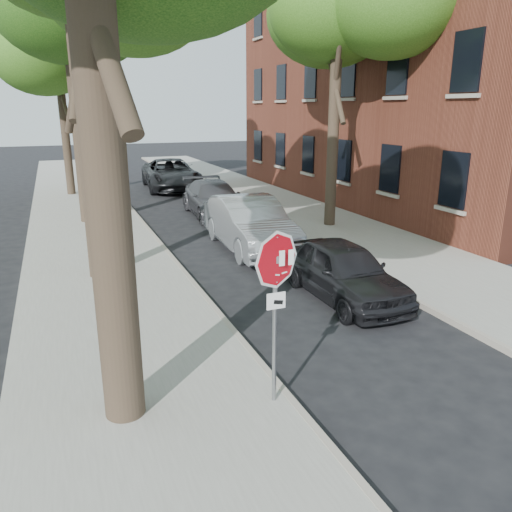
{
  "coord_description": "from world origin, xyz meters",
  "views": [
    {
      "loc": [
        -3.38,
        -5.96,
        4.3
      ],
      "look_at": [
        -0.55,
        1.08,
        2.05
      ],
      "focal_mm": 35.0,
      "sensor_mm": 36.0,
      "label": 1
    }
  ],
  "objects_px": {
    "tree_right": "(336,18)",
    "car_a": "(343,271)",
    "car_d": "(171,174)",
    "stop_sign": "(276,285)",
    "tree_far": "(55,44)",
    "car_c": "(214,199)",
    "car_b": "(250,224)",
    "apartment_building": "(444,33)"
  },
  "relations": [
    {
      "from": "stop_sign",
      "to": "tree_right",
      "type": "xyz_separation_m",
      "value": [
        6.68,
        10.14,
        5.26
      ]
    },
    {
      "from": "apartment_building",
      "to": "tree_right",
      "type": "height_order",
      "value": "apartment_building"
    },
    {
      "from": "tree_far",
      "to": "car_a",
      "type": "relative_size",
      "value": 2.33
    },
    {
      "from": "stop_sign",
      "to": "car_b",
      "type": "relative_size",
      "value": 0.52
    },
    {
      "from": "car_a",
      "to": "car_b",
      "type": "relative_size",
      "value": 0.8
    },
    {
      "from": "car_a",
      "to": "tree_far",
      "type": "bearing_deg",
      "value": 106.82
    },
    {
      "from": "car_a",
      "to": "car_d",
      "type": "relative_size",
      "value": 0.68
    },
    {
      "from": "car_b",
      "to": "tree_far",
      "type": "bearing_deg",
      "value": 112.4
    },
    {
      "from": "apartment_building",
      "to": "car_d",
      "type": "bearing_deg",
      "value": 147.5
    },
    {
      "from": "car_a",
      "to": "car_c",
      "type": "relative_size",
      "value": 0.82
    },
    {
      "from": "tree_right",
      "to": "car_b",
      "type": "height_order",
      "value": "tree_right"
    },
    {
      "from": "car_b",
      "to": "apartment_building",
      "type": "bearing_deg",
      "value": 27.42
    },
    {
      "from": "tree_right",
      "to": "car_d",
      "type": "relative_size",
      "value": 1.58
    },
    {
      "from": "apartment_building",
      "to": "tree_far",
      "type": "xyz_separation_m",
      "value": [
        -16.72,
        7.11,
        -0.44
      ]
    },
    {
      "from": "apartment_building",
      "to": "tree_right",
      "type": "bearing_deg",
      "value": -154.13
    },
    {
      "from": "car_d",
      "to": "tree_far",
      "type": "bearing_deg",
      "value": -173.74
    },
    {
      "from": "apartment_building",
      "to": "car_d",
      "type": "distance_m",
      "value": 15.22
    },
    {
      "from": "tree_far",
      "to": "tree_right",
      "type": "relative_size",
      "value": 1.0
    },
    {
      "from": "car_a",
      "to": "car_c",
      "type": "xyz_separation_m",
      "value": [
        0.0,
        10.14,
        0.03
      ]
    },
    {
      "from": "car_c",
      "to": "car_a",
      "type": "bearing_deg",
      "value": -87.0
    },
    {
      "from": "apartment_building",
      "to": "car_b",
      "type": "bearing_deg",
      "value": -154.29
    },
    {
      "from": "tree_far",
      "to": "apartment_building",
      "type": "bearing_deg",
      "value": -23.04
    },
    {
      "from": "car_a",
      "to": "car_d",
      "type": "distance_m",
      "value": 17.82
    },
    {
      "from": "apartment_building",
      "to": "tree_far",
      "type": "relative_size",
      "value": 2.17
    },
    {
      "from": "tree_right",
      "to": "car_a",
      "type": "bearing_deg",
      "value": -117.01
    },
    {
      "from": "stop_sign",
      "to": "car_d",
      "type": "height_order",
      "value": "stop_sign"
    },
    {
      "from": "car_a",
      "to": "car_c",
      "type": "bearing_deg",
      "value": 90.02
    },
    {
      "from": "tree_far",
      "to": "car_c",
      "type": "relative_size",
      "value": 1.91
    },
    {
      "from": "stop_sign",
      "to": "car_a",
      "type": "relative_size",
      "value": 0.65
    },
    {
      "from": "tree_far",
      "to": "car_b",
      "type": "relative_size",
      "value": 1.87
    },
    {
      "from": "stop_sign",
      "to": "car_d",
      "type": "bearing_deg",
      "value": 81.39
    },
    {
      "from": "car_b",
      "to": "car_c",
      "type": "bearing_deg",
      "value": 86.62
    },
    {
      "from": "apartment_building",
      "to": "car_c",
      "type": "xyz_separation_m",
      "value": [
        -11.4,
        -0.38,
        -6.95
      ]
    },
    {
      "from": "tree_far",
      "to": "car_d",
      "type": "bearing_deg",
      "value": 2.15
    },
    {
      "from": "tree_far",
      "to": "car_a",
      "type": "xyz_separation_m",
      "value": [
        5.32,
        -17.63,
        -6.53
      ]
    },
    {
      "from": "stop_sign",
      "to": "tree_far",
      "type": "bearing_deg",
      "value": 95.46
    },
    {
      "from": "stop_sign",
      "to": "car_b",
      "type": "bearing_deg",
      "value": 71.22
    },
    {
      "from": "car_c",
      "to": "car_d",
      "type": "xyz_separation_m",
      "value": [
        -0.07,
        7.69,
        0.11
      ]
    },
    {
      "from": "tree_far",
      "to": "car_b",
      "type": "bearing_deg",
      "value": -69.31
    },
    {
      "from": "stop_sign",
      "to": "car_c",
      "type": "height_order",
      "value": "stop_sign"
    },
    {
      "from": "stop_sign",
      "to": "car_c",
      "type": "relative_size",
      "value": 0.53
    },
    {
      "from": "car_d",
      "to": "car_c",
      "type": "bearing_deg",
      "value": -85.36
    }
  ]
}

